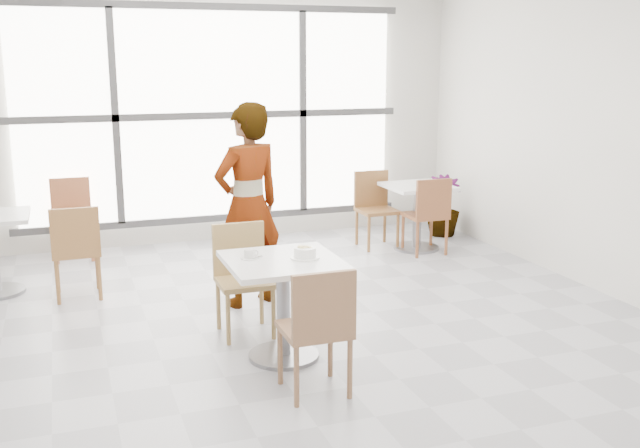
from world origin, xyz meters
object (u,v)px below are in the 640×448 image
object	(u,v)px
chair_far	(242,271)
oatmeal_bowl	(305,253)
main_table	(283,289)
plant_right	(443,206)
person	(248,206)
bg_chair_right_far	(375,203)
chair_near	(318,324)
bg_chair_left_far	(72,213)
coffee_cup	(250,254)
bg_table_right	(417,207)
bg_chair_left_near	(76,246)
bg_chair_right_near	(429,211)

from	to	relation	value
chair_far	oatmeal_bowl	distance (m)	0.79
main_table	plant_right	size ratio (longest dim) A/B	1.08
chair_far	person	bearing A→B (deg)	71.06
person	bg_chair_right_far	bearing A→B (deg)	-159.74
chair_near	bg_chair_left_far	distance (m)	4.38
person	plant_right	distance (m)	3.41
coffee_cup	chair_far	bearing A→B (deg)	83.03
coffee_cup	person	bearing A→B (deg)	76.43
oatmeal_bowl	bg_table_right	size ratio (longest dim) A/B	0.28
oatmeal_bowl	person	size ratio (longest dim) A/B	0.12
chair_near	bg_chair_left_far	size ratio (longest dim) A/B	1.00
oatmeal_bowl	bg_chair_left_near	xyz separation A→B (m)	(-1.53, 1.94, -0.29)
chair_near	bg_chair_left_near	xyz separation A→B (m)	(-1.40, 2.59, 0.00)
coffee_cup	plant_right	xyz separation A→B (m)	(3.18, 2.90, -0.41)
chair_near	coffee_cup	distance (m)	0.86
chair_far	bg_chair_left_near	xyz separation A→B (m)	(-1.22, 1.27, 0.00)
oatmeal_bowl	bg_table_right	bearing A→B (deg)	49.04
bg_chair_left_near	chair_far	bearing A→B (deg)	133.86
chair_far	bg_chair_left_near	distance (m)	1.77
chair_far	bg_chair_left_far	xyz separation A→B (m)	(-1.23, 2.83, 0.00)
bg_chair_left_near	main_table	bearing A→B (deg)	125.75
bg_chair_right_far	coffee_cup	bearing A→B (deg)	-128.65
main_table	oatmeal_bowl	size ratio (longest dim) A/B	3.81
bg_table_right	oatmeal_bowl	bearing A→B (deg)	-130.96
chair_near	oatmeal_bowl	distance (m)	0.72
bg_chair_left_near	plant_right	size ratio (longest dim) A/B	1.17
chair_far	main_table	bearing A→B (deg)	-76.76
main_table	bg_chair_left_far	world-z (taller)	bg_chair_left_far
chair_near	oatmeal_bowl	size ratio (longest dim) A/B	4.14
bg_table_right	bg_chair_right_far	distance (m)	0.51
coffee_cup	bg_chair_right_far	bearing A→B (deg)	51.35
main_table	coffee_cup	world-z (taller)	coffee_cup
person	bg_chair_right_far	world-z (taller)	person
main_table	bg_table_right	size ratio (longest dim) A/B	1.07
chair_far	person	size ratio (longest dim) A/B	0.49
chair_near	coffee_cup	world-z (taller)	chair_near
main_table	chair_near	world-z (taller)	chair_near
bg_chair_left_far	plant_right	world-z (taller)	bg_chair_left_far
plant_right	bg_table_right	bearing A→B (deg)	-140.91
chair_far	plant_right	size ratio (longest dim) A/B	1.17
bg_table_right	plant_right	size ratio (longest dim) A/B	1.01
bg_chair_left_far	coffee_cup	bearing A→B (deg)	-71.00
oatmeal_bowl	bg_chair_left_far	distance (m)	3.83
coffee_cup	bg_chair_left_near	size ratio (longest dim) A/B	0.18
bg_chair_right_near	bg_chair_right_far	size ratio (longest dim) A/B	1.00
bg_chair_right_near	bg_chair_left_far	bearing A→B (deg)	-18.25
bg_chair_right_far	oatmeal_bowl	bearing A→B (deg)	-122.35
chair_near	chair_far	world-z (taller)	same
coffee_cup	bg_chair_right_near	distance (m)	3.36
oatmeal_bowl	bg_chair_left_near	size ratio (longest dim) A/B	0.24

